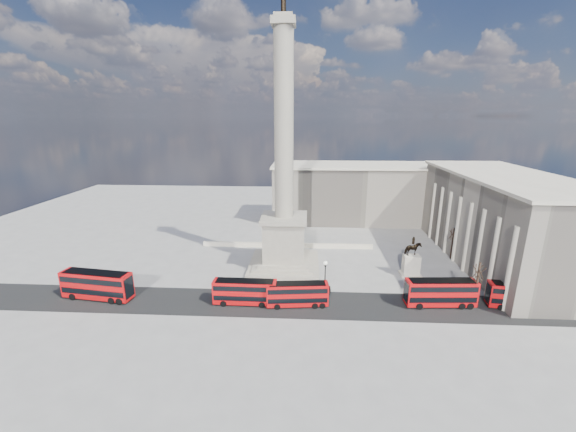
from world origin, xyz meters
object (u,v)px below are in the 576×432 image
at_px(red_bus_e, 97,285).
at_px(equestrian_statue, 411,262).
at_px(pedestrian_standing, 450,282).
at_px(victorian_lamp, 325,278).
at_px(pedestrian_walking, 440,283).
at_px(pedestrian_crossing, 329,290).
at_px(red_bus_a, 245,292).
at_px(red_bus_b, 298,294).
at_px(red_bus_d, 524,296).
at_px(nelsons_column, 284,206).
at_px(red_bus_c, 441,292).

distance_m(red_bus_e, equestrian_statue, 56.55).
distance_m(red_bus_e, pedestrian_standing, 61.65).
bearing_deg(red_bus_e, victorian_lamp, 8.75).
bearing_deg(pedestrian_walking, red_bus_e, -161.79).
bearing_deg(victorian_lamp, pedestrian_crossing, 69.01).
bearing_deg(pedestrian_walking, red_bus_a, -156.07).
bearing_deg(pedestrian_standing, pedestrian_walking, -16.34).
distance_m(red_bus_b, red_bus_d, 36.08).
xyz_separation_m(equestrian_statue, pedestrian_standing, (5.87, -4.23, -1.97)).
bearing_deg(pedestrian_standing, nelsons_column, -44.24).
bearing_deg(red_bus_c, pedestrian_crossing, 167.95).
distance_m(red_bus_c, victorian_lamp, 18.86).
xyz_separation_m(red_bus_b, red_bus_e, (-33.71, 0.57, 0.44)).
height_order(red_bus_c, red_bus_e, red_bus_e).
height_order(red_bus_a, red_bus_b, red_bus_a).
height_order(red_bus_b, red_bus_e, red_bus_e).
bearing_deg(nelsons_column, victorian_lamp, -61.68).
bearing_deg(pedestrian_walking, red_bus_c, -99.06).
distance_m(red_bus_c, pedestrian_walking, 7.17).
height_order(red_bus_a, red_bus_d, red_bus_d).
height_order(red_bus_a, pedestrian_walking, red_bus_a).
bearing_deg(pedestrian_standing, red_bus_d, 108.66).
bearing_deg(red_bus_b, red_bus_d, -4.23).
height_order(pedestrian_standing, pedestrian_crossing, pedestrian_crossing).
distance_m(red_bus_c, red_bus_d, 12.88).
relative_size(red_bus_d, equestrian_statue, 1.34).
height_order(pedestrian_walking, pedestrian_crossing, pedestrian_walking).
bearing_deg(red_bus_c, red_bus_b, 179.88).
relative_size(nelsons_column, red_bus_c, 4.41).
relative_size(nelsons_column, red_bus_e, 4.08).
height_order(equestrian_statue, pedestrian_crossing, equestrian_statue).
relative_size(nelsons_column, pedestrian_crossing, 30.03).
xyz_separation_m(red_bus_a, red_bus_d, (44.62, 0.83, 0.04)).
height_order(red_bus_a, pedestrian_crossing, red_bus_a).
bearing_deg(red_bus_d, pedestrian_standing, 146.94).
bearing_deg(red_bus_b, red_bus_e, 173.24).
height_order(equestrian_statue, pedestrian_walking, equestrian_statue).
bearing_deg(red_bus_b, nelsons_column, 95.74).
relative_size(red_bus_a, pedestrian_walking, 6.03).
xyz_separation_m(red_bus_a, pedestrian_crossing, (13.96, 3.87, -1.37)).
bearing_deg(pedestrian_walking, red_bus_d, -22.08).
height_order(red_bus_a, red_bus_e, red_bus_e).
bearing_deg(equestrian_statue, red_bus_d, -38.57).
relative_size(red_bus_d, pedestrian_crossing, 6.47).
xyz_separation_m(pedestrian_walking, pedestrian_standing, (1.81, 0.47, -0.07)).
distance_m(equestrian_statue, pedestrian_standing, 7.49).
xyz_separation_m(red_bus_d, pedestrian_crossing, (-30.65, 3.04, -1.41)).
xyz_separation_m(red_bus_a, pedestrian_walking, (34.17, 7.70, -1.34)).
distance_m(red_bus_d, pedestrian_walking, 12.58).
distance_m(victorian_lamp, pedestrian_crossing, 4.44).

